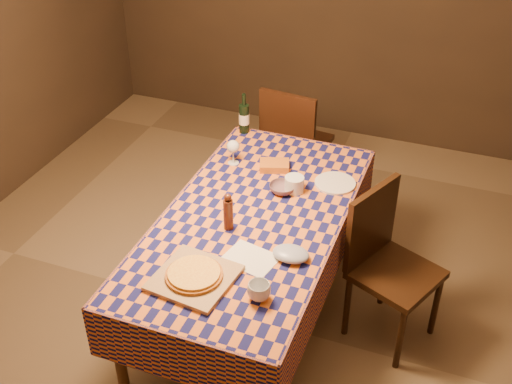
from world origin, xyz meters
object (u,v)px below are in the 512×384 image
dining_table (253,228)px  cutting_board (194,278)px  bowl (283,188)px  wine_bottle (244,118)px  pizza (194,274)px  chair_right (385,258)px  white_plate (335,183)px  chair_far (293,139)px

dining_table → cutting_board: size_ratio=5.17×
bowl → wine_bottle: (-0.46, 0.58, 0.08)m
pizza → chair_right: size_ratio=0.33×
cutting_board → white_plate: cutting_board is taller
dining_table → chair_far: bearing=98.1°
wine_bottle → chair_far: (0.21, 0.44, -0.35)m
pizza → wine_bottle: (-0.31, 1.43, 0.07)m
dining_table → white_plate: size_ratio=7.78×
cutting_board → chair_far: 1.89m
bowl → chair_far: bearing=104.2°
white_plate → cutting_board: bearing=-111.7°
bowl → chair_right: bearing=-6.1°
dining_table → pizza: size_ratio=5.95×
cutting_board → pizza: bearing=180.0°
wine_bottle → chair_right: wine_bottle is taller
bowl → cutting_board: bearing=-100.1°
dining_table → white_plate: (0.33, 0.47, 0.08)m
bowl → white_plate: bowl is taller
dining_table → wine_bottle: wine_bottle is taller
cutting_board → chair_far: (-0.11, 1.87, -0.26)m
pizza → chair_far: bearing=93.3°
chair_far → chair_right: (0.89, -1.09, 0.00)m
dining_table → chair_far: size_ratio=1.98×
white_plate → dining_table: bearing=-125.4°
pizza → white_plate: pizza is taller
bowl → chair_right: size_ratio=0.16×
chair_far → bowl: bearing=-75.8°
dining_table → bowl: bearing=75.7°
cutting_board → bowl: bowl is taller
pizza → chair_right: (0.78, 0.78, -0.28)m
pizza → cutting_board: bearing=0.0°
wine_bottle → chair_right: size_ratio=0.29×
dining_table → bowl: bowl is taller
dining_table → white_plate: 0.58m
chair_right → bowl: bearing=173.9°
chair_right → pizza: bearing=-135.0°
white_plate → chair_right: chair_right is taller
cutting_board → chair_far: chair_far is taller
wine_bottle → pizza: bearing=-77.7°
bowl → chair_right: 0.69m
chair_far → chair_right: bearing=-50.7°
dining_table → chair_right: bearing=17.2°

